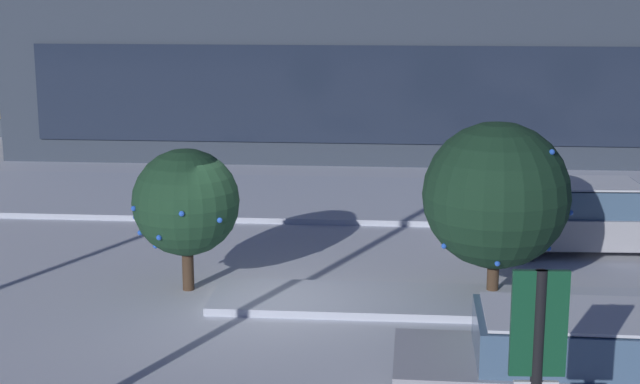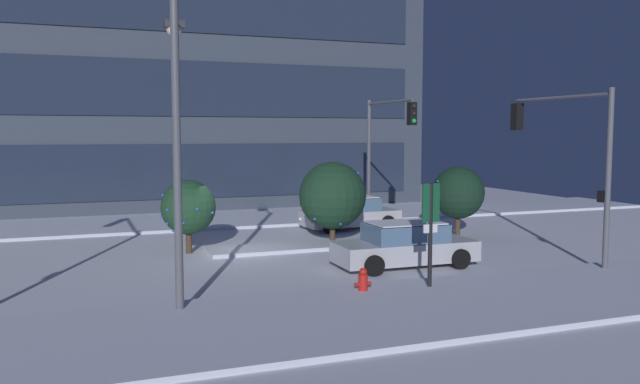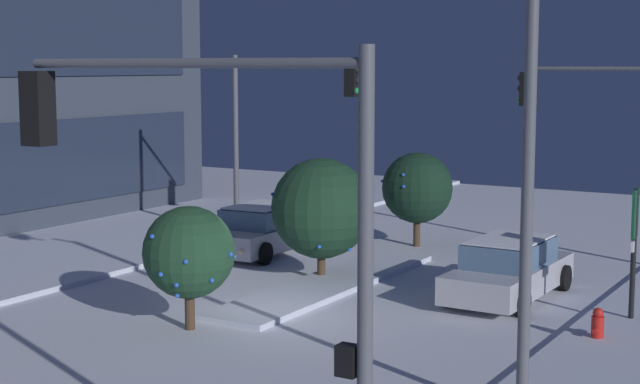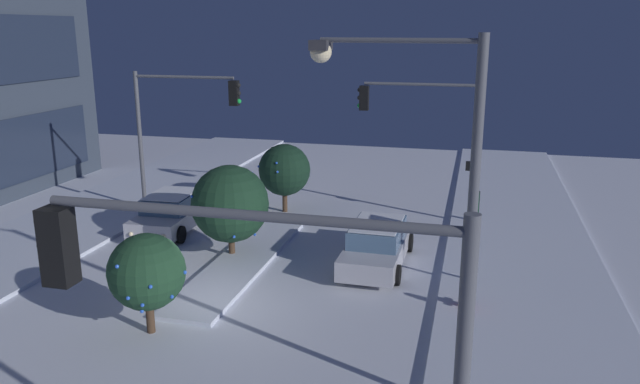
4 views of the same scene
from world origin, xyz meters
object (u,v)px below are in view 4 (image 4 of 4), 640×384
Objects in this scene: traffic_light_corner_far_right at (179,116)px; traffic_light_corner_near_right at (428,124)px; car_near at (377,245)px; decorated_tree_median at (284,170)px; fire_hydrant at (463,298)px; car_far at (173,212)px; street_lamp_arched at (425,173)px; decorated_tree_right_of_median at (147,272)px; parking_info_sign at (476,226)px; traffic_light_corner_near_left at (280,347)px; decorated_tree_left_of_median at (230,204)px.

traffic_light_corner_near_right is at bearing 9.58° from traffic_light_corner_far_right.
decorated_tree_median is at bearing 44.28° from car_near.
traffic_light_corner_far_right reaches higher than traffic_light_corner_near_right.
fire_hydrant is (-8.39, -1.86, -3.67)m from traffic_light_corner_near_right.
street_lamp_arched is at bearing 45.43° from car_far.
decorated_tree_right_of_median is (-11.45, 0.09, -0.17)m from decorated_tree_median.
car_near is at bearing -22.85° from traffic_light_corner_far_right.
parking_info_sign is 9.75m from decorated_tree_right_of_median.
car_near is 13.71m from traffic_light_corner_near_left.
car_far is 1.40× the size of decorated_tree_left_of_median.
decorated_tree_right_of_median is at bearing -49.75° from traffic_light_corner_near_left.
traffic_light_corner_near_left reaches higher than fire_hydrant.
traffic_light_corner_far_right reaches higher than car_near.
street_lamp_arched is 14.98m from decorated_tree_median.
traffic_light_corner_near_right is at bearing -75.17° from parking_info_sign.
decorated_tree_right_of_median is at bearing 62.67° from traffic_light_corner_near_right.
decorated_tree_median is (1.38, -4.12, -2.38)m from traffic_light_corner_far_right.
decorated_tree_median is at bearing -72.46° from traffic_light_corner_near_left.
decorated_tree_right_of_median is at bearing 179.56° from decorated_tree_median.
car_far is 8.75m from decorated_tree_right_of_median.
decorated_tree_median is 1.10× the size of decorated_tree_right_of_median.
street_lamp_arched is at bearing -45.94° from traffic_light_corner_far_right.
traffic_light_corner_far_right is at bearing 21.85° from decorated_tree_right_of_median.
traffic_light_corner_near_left reaches higher than car_far.
decorated_tree_median is 11.45m from decorated_tree_right_of_median.
decorated_tree_right_of_median is at bearing 142.31° from car_near.
car_near reaches higher than fire_hydrant.
traffic_light_corner_far_right is at bearing 42.50° from decorated_tree_left_of_median.
parking_info_sign is (-0.94, -3.18, 1.23)m from car_near.
traffic_light_corner_near_left is at bearing 89.49° from traffic_light_corner_near_right.
decorated_tree_right_of_median reaches higher than car_near.
traffic_light_corner_near_left is 19.47m from decorated_tree_median.
car_far is 17.99m from traffic_light_corner_near_left.
street_lamp_arched is 7.50m from parking_info_sign.
traffic_light_corner_near_left is 2.19× the size of decorated_tree_right_of_median.
traffic_light_corner_far_right is (2.09, 0.56, 3.54)m from car_far.
decorated_tree_left_of_median is 1.21× the size of decorated_tree_right_of_median.
traffic_light_corner_far_right is 14.25m from fire_hydrant.
traffic_light_corner_near_left is 12.70m from parking_info_sign.
decorated_tree_left_of_median is (0.40, 8.22, -0.00)m from parking_info_sign.
decorated_tree_right_of_median is (-5.32, 8.17, -0.24)m from parking_info_sign.
decorated_tree_median is at bearing 18.56° from traffic_light_corner_far_right.
traffic_light_corner_near_left is at bearing -162.46° from decorated_tree_median.
traffic_light_corner_near_left is (-17.05, -9.95, -0.12)m from traffic_light_corner_far_right.
traffic_light_corner_near_right is 6.38m from decorated_tree_median.
traffic_light_corner_far_right reaches higher than car_far.
decorated_tree_left_of_median is 5.72m from decorated_tree_right_of_median.
fire_hydrant is at bearing -29.16° from traffic_light_corner_far_right.
parking_info_sign reaches higher than decorated_tree_right_of_median.
street_lamp_arched reaches higher than traffic_light_corner_near_left.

